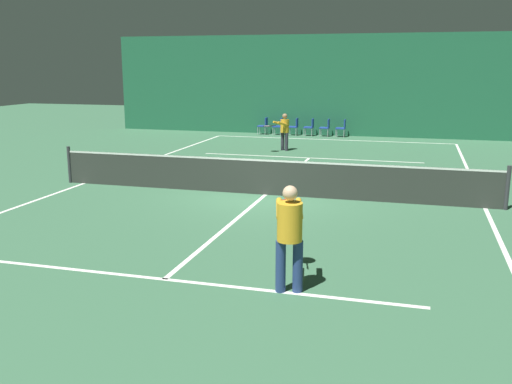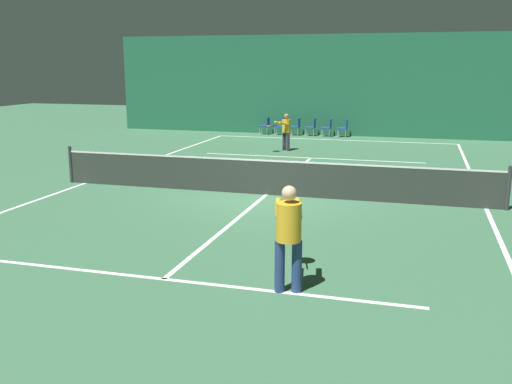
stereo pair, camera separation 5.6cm
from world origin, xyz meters
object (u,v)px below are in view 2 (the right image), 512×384
(courtside_chair_1, at_px, (281,125))
(courtside_chair_4, at_px, (328,126))
(courtside_chair_2, at_px, (296,126))
(courtside_chair_3, at_px, (312,126))
(player_near, at_px, (289,230))
(player_far, at_px, (285,129))
(tennis_net, at_px, (266,176))
(courtside_chair_0, at_px, (266,125))
(courtside_chair_5, at_px, (344,127))

(courtside_chair_1, distance_m, courtside_chair_4, 2.33)
(courtside_chair_2, bearing_deg, courtside_chair_3, 90.00)
(player_near, bearing_deg, courtside_chair_4, -7.15)
(player_near, xyz_separation_m, player_far, (-3.39, 14.27, -0.10))
(courtside_chair_1, xyz_separation_m, courtside_chair_4, (2.33, 0.00, 0.00))
(tennis_net, height_order, courtside_chair_4, tennis_net)
(courtside_chair_0, bearing_deg, player_near, 16.06)
(player_far, bearing_deg, tennis_net, 44.49)
(player_near, xyz_separation_m, courtside_chair_5, (-1.69, 19.38, -0.48))
(courtside_chair_0, xyz_separation_m, courtside_chair_5, (3.89, 0.00, 0.00))
(courtside_chair_0, bearing_deg, courtside_chair_2, 90.00)
(tennis_net, xyz_separation_m, player_far, (-1.35, 7.97, 0.36))
(courtside_chair_2, distance_m, courtside_chair_5, 2.33)
(player_far, xyz_separation_m, courtside_chair_5, (1.70, 5.11, -0.38))
(courtside_chair_1, bearing_deg, courtside_chair_0, -90.00)
(courtside_chair_2, height_order, courtside_chair_5, same)
(courtside_chair_2, bearing_deg, player_far, 7.10)
(courtside_chair_0, relative_size, courtside_chair_3, 1.00)
(courtside_chair_3, height_order, courtside_chair_4, same)
(tennis_net, xyz_separation_m, courtside_chair_3, (-1.21, 13.08, -0.03))
(player_far, xyz_separation_m, courtside_chair_4, (0.92, 5.11, -0.38))
(player_far, bearing_deg, player_near, 48.21)
(player_near, height_order, courtside_chair_4, player_near)
(courtside_chair_0, relative_size, courtside_chair_4, 1.00)
(courtside_chair_2, bearing_deg, courtside_chair_0, -90.00)
(player_far, xyz_separation_m, courtside_chair_1, (-1.41, 5.11, -0.38))
(player_near, distance_m, courtside_chair_5, 19.46)
(courtside_chair_3, bearing_deg, courtside_chair_5, 90.00)
(courtside_chair_0, distance_m, courtside_chair_4, 3.11)
(player_near, height_order, courtside_chair_5, player_near)
(tennis_net, bearing_deg, courtside_chair_5, 88.50)
(courtside_chair_1, distance_m, courtside_chair_2, 0.78)
(tennis_net, distance_m, courtside_chair_1, 13.37)
(courtside_chair_4, bearing_deg, player_far, -10.20)
(player_far, relative_size, courtside_chair_5, 1.77)
(player_far, distance_m, courtside_chair_3, 5.13)
(player_near, xyz_separation_m, courtside_chair_3, (-3.25, 19.38, -0.48))
(player_far, bearing_deg, courtside_chair_3, -146.73)
(courtside_chair_2, relative_size, courtside_chair_5, 1.00)
(courtside_chair_0, xyz_separation_m, courtside_chair_2, (1.56, 0.00, 0.00))
(courtside_chair_3, bearing_deg, player_near, 9.51)
(courtside_chair_3, bearing_deg, player_far, -1.58)
(courtside_chair_4, distance_m, courtside_chair_5, 0.78)
(tennis_net, relative_size, courtside_chair_5, 14.29)
(courtside_chair_0, xyz_separation_m, courtside_chair_1, (0.78, 0.00, 0.00))
(tennis_net, xyz_separation_m, courtside_chair_1, (-2.77, 13.08, -0.03))
(courtside_chair_5, bearing_deg, courtside_chair_2, -90.00)
(tennis_net, relative_size, courtside_chair_1, 14.29)
(courtside_chair_0, height_order, courtside_chair_1, same)
(courtside_chair_0, bearing_deg, courtside_chair_5, 90.00)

